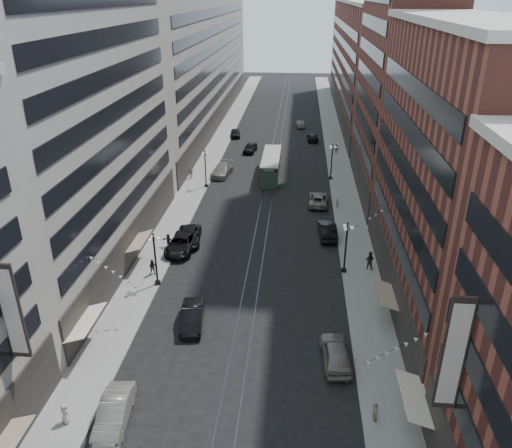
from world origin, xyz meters
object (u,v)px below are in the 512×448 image
(pedestrian_4, at_px, (375,412))
(car_10, at_px, (327,230))
(pedestrian_6, at_px, (191,173))
(pedestrian_2, at_px, (153,267))
(car_7, at_px, (189,236))
(streetcar, at_px, (271,166))
(car_5, at_px, (192,317))
(pedestrian_9, at_px, (336,149))
(pedestrian_5, at_px, (168,240))
(lamppost_se_mid, at_px, (332,160))
(lamppost_se_far, at_px, (346,246))
(car_2, at_px, (182,244))
(car_11, at_px, (318,199))
(car_14, at_px, (300,124))
(lamppost_sw_mid, at_px, (205,167))
(pedestrian_8, at_px, (337,202))
(car_12, at_px, (313,137))
(car_9, at_px, (235,133))
(car_1, at_px, (114,413))
(lamppost_sw_far, at_px, (155,258))
(car_4, at_px, (335,353))
(pedestrian_7, at_px, (370,260))
(pedestrian_1, at_px, (65,414))
(car_13, at_px, (250,148))

(pedestrian_4, distance_m, car_10, 27.84)
(pedestrian_6, bearing_deg, car_10, 121.69)
(pedestrian_2, xyz_separation_m, car_7, (2.05, 7.63, -0.23))
(streetcar, bearing_deg, car_5, -96.58)
(pedestrian_9, bearing_deg, pedestrian_5, -105.74)
(car_7, bearing_deg, lamppost_se_mid, 45.73)
(lamppost_se_far, bearing_deg, car_2, 169.28)
(car_11, xyz_separation_m, pedestrian_9, (3.80, 23.44, 0.18))
(car_10, xyz_separation_m, car_14, (-3.56, 52.01, -0.18))
(lamppost_sw_mid, relative_size, pedestrian_4, 3.66)
(lamppost_se_mid, distance_m, pedestrian_5, 30.95)
(pedestrian_4, relative_size, pedestrian_8, 0.99)
(pedestrian_5, bearing_deg, car_11, 56.05)
(car_12, bearing_deg, car_9, -9.24)
(streetcar, height_order, pedestrian_5, streetcar)
(lamppost_sw_mid, distance_m, pedestrian_2, 25.41)
(lamppost_se_far, distance_m, car_5, 17.13)
(car_14, bearing_deg, pedestrian_6, 56.37)
(car_1, relative_size, car_12, 1.08)
(lamppost_sw_far, height_order, car_4, lamppost_sw_far)
(pedestrian_7, bearing_deg, car_9, -45.56)
(streetcar, bearing_deg, car_10, -69.35)
(lamppost_sw_far, xyz_separation_m, pedestrian_2, (-0.88, 1.69, -2.09))
(pedestrian_7, bearing_deg, streetcar, -44.57)
(lamppost_se_far, distance_m, streetcar, 30.43)
(lamppost_se_far, relative_size, car_7, 0.99)
(lamppost_se_far, bearing_deg, pedestrian_1, -132.72)
(pedestrian_2, bearing_deg, pedestrian_1, -107.75)
(car_2, height_order, pedestrian_1, car_2)
(car_9, xyz_separation_m, pedestrian_9, (19.22, -9.96, 0.18))
(pedestrian_4, bearing_deg, lamppost_sw_mid, 18.60)
(lamppost_se_far, height_order, car_5, lamppost_se_far)
(pedestrian_6, bearing_deg, car_5, 85.85)
(lamppost_se_far, distance_m, pedestrian_8, 16.81)
(car_1, bearing_deg, streetcar, 76.43)
(pedestrian_8, bearing_deg, pedestrian_9, -135.52)
(lamppost_sw_far, distance_m, car_2, 7.71)
(car_4, bearing_deg, lamppost_se_far, -101.43)
(car_9, bearing_deg, lamppost_sw_mid, -99.35)
(car_4, height_order, car_10, car_4)
(pedestrian_9, bearing_deg, car_14, 122.59)
(car_13, bearing_deg, car_9, 118.72)
(car_1, distance_m, pedestrian_5, 25.16)
(car_5, relative_size, car_13, 1.06)
(car_4, relative_size, car_11, 0.95)
(lamppost_se_mid, height_order, pedestrian_2, lamppost_se_mid)
(car_2, distance_m, car_5, 13.92)
(car_13, distance_m, pedestrian_7, 43.59)
(streetcar, xyz_separation_m, pedestrian_1, (-10.69, -50.50, -0.62))
(pedestrian_4, height_order, car_13, pedestrian_4)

